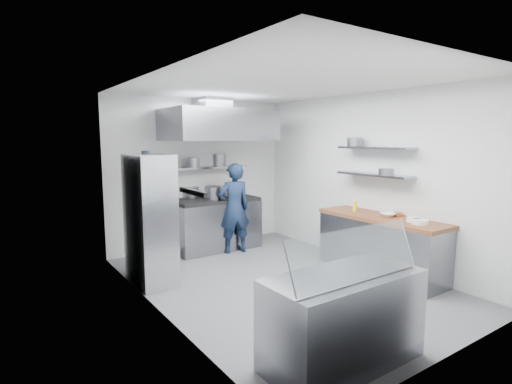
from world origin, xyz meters
TOP-DOWN VIEW (x-y plane):
  - floor at (0.00, 0.00)m, footprint 5.00×5.00m
  - ceiling at (0.00, 0.00)m, footprint 5.00×5.00m
  - wall_back at (0.00, 2.50)m, footprint 3.60×2.80m
  - wall_front at (0.00, -2.50)m, footprint 3.60×2.80m
  - wall_left at (-1.80, 0.00)m, footprint 2.80×5.00m
  - wall_right at (1.80, 0.00)m, footprint 2.80×5.00m
  - gas_range at (0.10, 2.10)m, footprint 1.60×0.80m
  - cooktop at (0.10, 2.10)m, footprint 1.57×0.78m
  - stock_pot_left at (-0.22, 2.45)m, footprint 0.30×0.30m
  - stock_pot_mid at (0.01, 1.98)m, footprint 0.32×0.32m
  - stock_pot_right at (0.38, 2.33)m, footprint 0.29×0.29m
  - over_range_shelf at (0.10, 2.34)m, footprint 1.60×0.30m
  - shelf_pot_a at (-0.25, 2.25)m, footprint 0.23×0.23m
  - shelf_pot_b at (0.42, 2.52)m, footprint 0.28×0.28m
  - extractor_hood at (0.10, 1.93)m, footprint 1.90×1.15m
  - hood_duct at (0.10, 2.15)m, footprint 0.55×0.55m
  - red_firebox at (-1.25, 2.44)m, footprint 0.22×0.10m
  - chef at (0.26, 1.68)m, footprint 0.65×0.49m
  - wire_rack at (-1.53, 1.04)m, footprint 0.50×0.90m
  - rack_bin_a at (-1.53, 1.06)m, footprint 0.17×0.21m
  - rack_bin_b at (-1.53, 1.34)m, footprint 0.13×0.17m
  - rack_jar at (-1.48, 1.26)m, footprint 0.12×0.12m
  - knife_strip at (-1.78, -0.90)m, footprint 0.04×0.55m
  - prep_counter_base at (1.48, -0.60)m, footprint 0.62×2.00m
  - prep_counter_top at (1.48, -0.60)m, footprint 0.65×2.04m
  - plate_stack_a at (1.46, -1.25)m, footprint 0.22×0.22m
  - plate_stack_b at (1.52, -1.11)m, footprint 0.19×0.19m
  - copper_pan at (1.70, -0.73)m, footprint 0.15×0.15m
  - squeeze_bottle at (1.45, -0.10)m, footprint 0.06×0.06m
  - mixing_bowl at (1.54, -0.66)m, footprint 0.27×0.27m
  - wall_shelf_lower at (1.64, -0.30)m, footprint 0.30×1.30m
  - wall_shelf_upper at (1.64, -0.30)m, footprint 0.30×1.30m
  - shelf_pot_c at (1.52, -0.62)m, footprint 0.23×0.23m
  - shelf_pot_d at (1.63, 0.11)m, footprint 0.24×0.24m
  - display_case at (-0.82, -2.00)m, footprint 1.50×0.70m
  - display_glass at (-0.82, -2.12)m, footprint 1.47×0.19m

SIDE VIEW (x-z plane):
  - floor at x=0.00m, z-range 0.00..0.00m
  - prep_counter_base at x=1.48m, z-range 0.00..0.84m
  - display_case at x=-0.82m, z-range 0.00..0.85m
  - gas_range at x=0.10m, z-range 0.00..0.90m
  - rack_bin_a at x=-1.53m, z-range 0.70..0.90m
  - chef at x=0.26m, z-range 0.00..1.63m
  - prep_counter_top at x=1.48m, z-range 0.84..0.90m
  - wire_rack at x=-1.53m, z-range 0.00..1.85m
  - mixing_bowl at x=1.54m, z-range 0.90..0.95m
  - cooktop at x=0.10m, z-range 0.90..0.96m
  - plate_stack_a at x=1.46m, z-range 0.90..0.96m
  - plate_stack_b at x=1.52m, z-range 0.90..0.96m
  - copper_pan at x=1.70m, z-range 0.90..0.96m
  - squeeze_bottle at x=1.45m, z-range 0.90..1.08m
  - stock_pot_right at x=0.38m, z-range 0.96..1.12m
  - stock_pot_left at x=-0.22m, z-range 0.96..1.16m
  - display_glass at x=-0.82m, z-range 0.86..1.28m
  - stock_pot_mid at x=0.01m, z-range 0.96..1.20m
  - rack_bin_b at x=-1.53m, z-range 1.22..1.38m
  - wall_back at x=0.00m, z-range 1.39..1.41m
  - wall_front at x=0.00m, z-range 1.39..1.41m
  - wall_left at x=-1.80m, z-range 1.39..1.41m
  - wall_right at x=1.80m, z-range 1.39..1.41m
  - red_firebox at x=-1.25m, z-range 1.29..1.55m
  - wall_shelf_lower at x=1.64m, z-range 1.48..1.52m
  - over_range_shelf at x=0.10m, z-range 1.50..1.54m
  - knife_strip at x=-1.78m, z-range 1.53..1.57m
  - shelf_pot_c at x=1.52m, z-range 1.52..1.62m
  - shelf_pot_a at x=-0.25m, z-range 1.54..1.72m
  - shelf_pot_b at x=0.42m, z-range 1.54..1.76m
  - rack_jar at x=-1.48m, z-range 1.71..1.89m
  - wall_shelf_upper at x=1.64m, z-range 1.90..1.94m
  - shelf_pot_d at x=1.63m, z-range 1.94..2.08m
  - extractor_hood at x=0.10m, z-range 2.02..2.57m
  - hood_duct at x=0.10m, z-range 2.56..2.80m
  - ceiling at x=0.00m, z-range 2.80..2.80m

